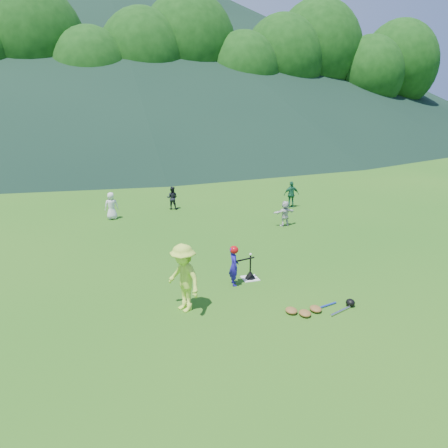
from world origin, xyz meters
name	(u,v)px	position (x,y,z in m)	size (l,w,h in m)	color
ground	(250,279)	(0.00, 0.00, 0.00)	(120.00, 120.00, 0.00)	#215E15
home_plate	(250,278)	(0.00, 0.00, 0.01)	(0.45, 0.45, 0.02)	silver
baseball	(251,254)	(0.00, 0.00, 0.74)	(0.08, 0.08, 0.08)	white
batter_child	(234,266)	(-0.57, -0.23, 0.55)	(0.40, 0.26, 1.10)	#22179E
adult_coach	(184,278)	(-2.18, -1.25, 0.84)	(1.09, 0.63, 1.69)	#BFE543
fielder_a	(111,206)	(-3.36, 7.38, 0.57)	(0.55, 0.36, 1.13)	silver
fielder_b	(172,198)	(-0.66, 8.21, 0.52)	(0.50, 0.39, 1.04)	black
fielder_c	(291,194)	(4.60, 6.93, 0.60)	(0.70, 0.29, 1.20)	#1D6341
fielder_d	(285,213)	(3.10, 4.38, 0.51)	(0.94, 0.30, 1.01)	silver
batting_tee	(250,275)	(0.00, 0.00, 0.13)	(0.30, 0.30, 0.68)	black
batter_gear	(235,251)	(-0.54, -0.23, 0.99)	(0.73, 0.26, 0.46)	#B00B0F
equipment_pile	(316,309)	(0.84, -2.28, 0.07)	(1.80, 0.64, 0.19)	olive
outfield_fence	(137,144)	(0.00, 28.00, 0.70)	(70.07, 0.08, 1.33)	gray
tree_line	(127,57)	(0.20, 33.83, 8.21)	(70.04, 11.40, 14.82)	#382314
distant_hills	(57,35)	(-7.63, 81.81, 14.98)	(155.00, 140.00, 32.00)	black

